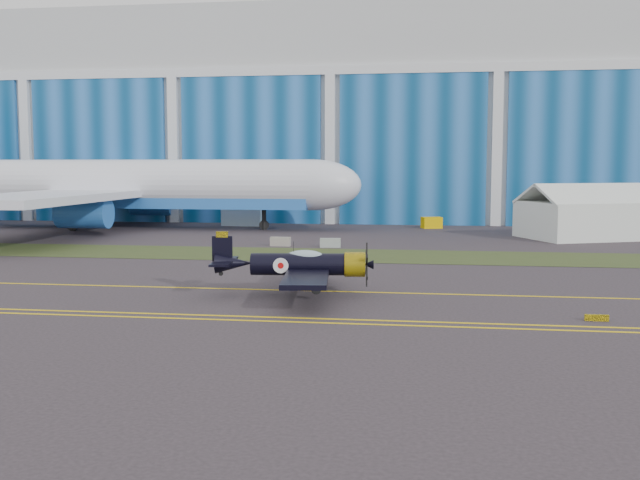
# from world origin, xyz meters

# --- Properties ---
(ground) EXTENTS (260.00, 260.00, 0.00)m
(ground) POSITION_xyz_m (0.00, 0.00, 0.00)
(ground) COLOR #372F35
(ground) RESTS_ON ground
(grass_median) EXTENTS (260.00, 10.00, 0.02)m
(grass_median) POSITION_xyz_m (0.00, 14.00, 0.02)
(grass_median) COLOR #475128
(grass_median) RESTS_ON ground
(hangar) EXTENTS (220.00, 45.70, 30.00)m
(hangar) POSITION_xyz_m (0.00, 71.79, 14.96)
(hangar) COLOR silver
(hangar) RESTS_ON ground
(taxiway_centreline) EXTENTS (200.00, 0.20, 0.02)m
(taxiway_centreline) POSITION_xyz_m (0.00, -5.00, 0.01)
(taxiway_centreline) COLOR yellow
(taxiway_centreline) RESTS_ON ground
(edge_line_near) EXTENTS (80.00, 0.20, 0.02)m
(edge_line_near) POSITION_xyz_m (0.00, -14.50, 0.01)
(edge_line_near) COLOR yellow
(edge_line_near) RESTS_ON ground
(edge_line_far) EXTENTS (80.00, 0.20, 0.02)m
(edge_line_far) POSITION_xyz_m (0.00, -13.50, 0.01)
(edge_line_far) COLOR yellow
(edge_line_far) RESTS_ON ground
(guard_board_right) EXTENTS (1.20, 0.15, 0.35)m
(guard_board_right) POSITION_xyz_m (22.00, -12.00, 0.17)
(guard_board_right) COLOR yellow
(guard_board_right) RESTS_ON ground
(warbird) EXTENTS (12.49, 14.51, 3.96)m
(warbird) POSITION_xyz_m (5.53, -6.67, 1.92)
(warbird) COLOR black
(warbird) RESTS_ON ground
(jetliner) EXTENTS (71.09, 60.46, 24.62)m
(jetliner) POSITION_xyz_m (-26.40, 38.77, 12.31)
(jetliner) COLOR white
(jetliner) RESTS_ON ground
(tent) EXTENTS (15.67, 13.83, 6.04)m
(tent) POSITION_xyz_m (30.39, 33.42, 3.02)
(tent) COLOR white
(tent) RESTS_ON ground
(shipping_container) EXTENTS (5.44, 2.37, 2.32)m
(shipping_container) POSITION_xyz_m (-11.01, 44.61, 1.16)
(shipping_container) COLOR white
(shipping_container) RESTS_ON ground
(tug) EXTENTS (2.81, 2.26, 1.42)m
(tug) POSITION_xyz_m (13.67, 44.08, 0.71)
(tug) COLOR #E4B300
(tug) RESTS_ON ground
(barrier_a) EXTENTS (2.03, 0.69, 0.90)m
(barrier_a) POSITION_xyz_m (-1.13, 20.69, 0.45)
(barrier_a) COLOR gray
(barrier_a) RESTS_ON ground
(barrier_b) EXTENTS (2.06, 0.84, 0.90)m
(barrier_b) POSITION_xyz_m (3.91, 20.18, 0.45)
(barrier_b) COLOR #8F9A95
(barrier_b) RESTS_ON ground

